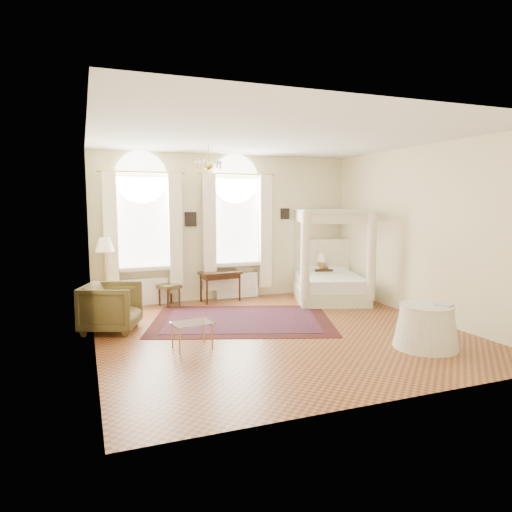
{
  "coord_description": "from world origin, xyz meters",
  "views": [
    {
      "loc": [
        -3.11,
        -7.03,
        2.22
      ],
      "look_at": [
        -0.27,
        0.4,
        1.28
      ],
      "focal_mm": 32.0,
      "sensor_mm": 36.0,
      "label": 1
    }
  ],
  "objects_px": {
    "stool": "(169,288)",
    "coffee_table": "(192,325)",
    "canopy_bed": "(329,280)",
    "nightstand": "(322,281)",
    "armchair": "(111,307)",
    "writing_desk": "(220,276)",
    "floor_lamp": "(105,248)",
    "side_table": "(426,327)"
  },
  "relations": [
    {
      "from": "nightstand",
      "to": "floor_lamp",
      "type": "distance_m",
      "value": 5.12
    },
    {
      "from": "armchair",
      "to": "coffee_table",
      "type": "relative_size",
      "value": 1.43
    },
    {
      "from": "floor_lamp",
      "to": "canopy_bed",
      "type": "bearing_deg",
      "value": -8.68
    },
    {
      "from": "stool",
      "to": "coffee_table",
      "type": "relative_size",
      "value": 0.83
    },
    {
      "from": "stool",
      "to": "writing_desk",
      "type": "bearing_deg",
      "value": 1.88
    },
    {
      "from": "nightstand",
      "to": "coffee_table",
      "type": "xyz_separation_m",
      "value": [
        -3.93,
        -3.07,
        0.05
      ]
    },
    {
      "from": "nightstand",
      "to": "armchair",
      "type": "xyz_separation_m",
      "value": [
        -5.03,
        -1.63,
        0.11
      ]
    },
    {
      "from": "nightstand",
      "to": "coffee_table",
      "type": "distance_m",
      "value": 4.99
    },
    {
      "from": "coffee_table",
      "to": "canopy_bed",
      "type": "bearing_deg",
      "value": 32.04
    },
    {
      "from": "canopy_bed",
      "to": "coffee_table",
      "type": "distance_m",
      "value": 4.39
    },
    {
      "from": "writing_desk",
      "to": "armchair",
      "type": "distance_m",
      "value": 2.94
    },
    {
      "from": "nightstand",
      "to": "stool",
      "type": "bearing_deg",
      "value": -179.42
    },
    {
      "from": "canopy_bed",
      "to": "nightstand",
      "type": "height_order",
      "value": "canopy_bed"
    },
    {
      "from": "writing_desk",
      "to": "stool",
      "type": "relative_size",
      "value": 1.79
    },
    {
      "from": "stool",
      "to": "armchair",
      "type": "xyz_separation_m",
      "value": [
        -1.29,
        -1.59,
        0.03
      ]
    },
    {
      "from": "writing_desk",
      "to": "floor_lamp",
      "type": "relative_size",
      "value": 0.63
    },
    {
      "from": "canopy_bed",
      "to": "floor_lamp",
      "type": "distance_m",
      "value": 4.94
    },
    {
      "from": "canopy_bed",
      "to": "floor_lamp",
      "type": "bearing_deg",
      "value": 171.32
    },
    {
      "from": "writing_desk",
      "to": "stool",
      "type": "height_order",
      "value": "writing_desk"
    },
    {
      "from": "writing_desk",
      "to": "floor_lamp",
      "type": "height_order",
      "value": "floor_lamp"
    },
    {
      "from": "stool",
      "to": "coffee_table",
      "type": "distance_m",
      "value": 3.04
    },
    {
      "from": "writing_desk",
      "to": "coffee_table",
      "type": "xyz_separation_m",
      "value": [
        -1.35,
        -3.07,
        -0.21
      ]
    },
    {
      "from": "writing_desk",
      "to": "coffee_table",
      "type": "height_order",
      "value": "writing_desk"
    },
    {
      "from": "nightstand",
      "to": "floor_lamp",
      "type": "relative_size",
      "value": 0.41
    },
    {
      "from": "writing_desk",
      "to": "canopy_bed",
      "type": "bearing_deg",
      "value": -17.22
    },
    {
      "from": "side_table",
      "to": "writing_desk",
      "type": "bearing_deg",
      "value": 115.06
    },
    {
      "from": "side_table",
      "to": "nightstand",
      "type": "bearing_deg",
      "value": 82.41
    },
    {
      "from": "writing_desk",
      "to": "coffee_table",
      "type": "bearing_deg",
      "value": -113.77
    },
    {
      "from": "stool",
      "to": "side_table",
      "type": "relative_size",
      "value": 0.55
    },
    {
      "from": "stool",
      "to": "armchair",
      "type": "bearing_deg",
      "value": -128.98
    },
    {
      "from": "canopy_bed",
      "to": "stool",
      "type": "xyz_separation_m",
      "value": [
        -3.53,
        0.7,
        -0.08
      ]
    },
    {
      "from": "canopy_bed",
      "to": "coffee_table",
      "type": "bearing_deg",
      "value": -147.96
    },
    {
      "from": "stool",
      "to": "floor_lamp",
      "type": "xyz_separation_m",
      "value": [
        -1.29,
        0.04,
        0.9
      ]
    },
    {
      "from": "canopy_bed",
      "to": "coffee_table",
      "type": "relative_size",
      "value": 3.53
    },
    {
      "from": "writing_desk",
      "to": "coffee_table",
      "type": "distance_m",
      "value": 3.36
    },
    {
      "from": "nightstand",
      "to": "stool",
      "type": "relative_size",
      "value": 1.17
    },
    {
      "from": "nightstand",
      "to": "stool",
      "type": "height_order",
      "value": "nightstand"
    },
    {
      "from": "canopy_bed",
      "to": "armchair",
      "type": "xyz_separation_m",
      "value": [
        -4.82,
        -0.89,
        -0.05
      ]
    },
    {
      "from": "nightstand",
      "to": "armchair",
      "type": "distance_m",
      "value": 5.28
    },
    {
      "from": "nightstand",
      "to": "coffee_table",
      "type": "bearing_deg",
      "value": -142.07
    },
    {
      "from": "canopy_bed",
      "to": "side_table",
      "type": "relative_size",
      "value": 2.32
    },
    {
      "from": "canopy_bed",
      "to": "side_table",
      "type": "height_order",
      "value": "canopy_bed"
    }
  ]
}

